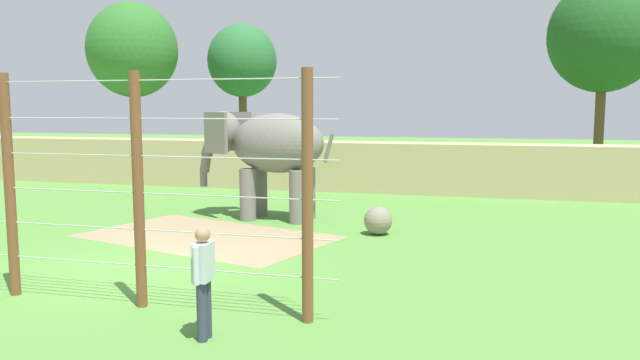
# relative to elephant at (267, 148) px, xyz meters

# --- Properties ---
(ground_plane) EXTENTS (120.00, 120.00, 0.00)m
(ground_plane) POSITION_rel_elephant_xyz_m (-0.57, -6.01, -2.17)
(ground_plane) COLOR #518938
(dirt_patch) EXTENTS (7.23, 5.49, 0.01)m
(dirt_patch) POSITION_rel_elephant_xyz_m (-0.67, -2.86, -2.17)
(dirt_patch) COLOR #937F5B
(dirt_patch) RESTS_ON ground
(embankment_wall) EXTENTS (36.00, 1.80, 1.99)m
(embankment_wall) POSITION_rel_elephant_xyz_m (-0.57, 7.13, -1.18)
(embankment_wall) COLOR tan
(embankment_wall) RESTS_ON ground
(elephant) EXTENTS (4.43, 1.88, 3.28)m
(elephant) POSITION_rel_elephant_xyz_m (0.00, 0.00, 0.00)
(elephant) COLOR slate
(elephant) RESTS_ON ground
(enrichment_ball) EXTENTS (0.76, 0.76, 0.76)m
(enrichment_ball) POSITION_rel_elephant_xyz_m (3.66, -1.46, -1.79)
(enrichment_ball) COLOR gray
(enrichment_ball) RESTS_ON ground
(cable_fence) EXTENTS (9.55, 0.18, 3.98)m
(cable_fence) POSITION_rel_elephant_xyz_m (-0.55, -8.40, -0.17)
(cable_fence) COLOR brown
(cable_fence) RESTS_ON ground
(zookeeper) EXTENTS (0.23, 0.58, 1.67)m
(zookeeper) POSITION_rel_elephant_xyz_m (2.45, -9.49, -1.25)
(zookeeper) COLOR #33384C
(zookeeper) RESTS_ON ground
(tree_far_left) EXTENTS (4.95, 4.95, 9.28)m
(tree_far_left) POSITION_rel_elephant_xyz_m (11.51, 13.34, 4.48)
(tree_far_left) COLOR brown
(tree_far_left) RESTS_ON ground
(tree_left_of_centre) EXTENTS (3.72, 3.72, 7.88)m
(tree_left_of_centre) POSITION_rel_elephant_xyz_m (-6.35, 13.73, 3.70)
(tree_left_of_centre) COLOR brown
(tree_left_of_centre) RESTS_ON ground
(tree_behind_wall) EXTENTS (4.35, 4.35, 8.47)m
(tree_behind_wall) POSITION_rel_elephant_xyz_m (-10.30, 9.40, 3.98)
(tree_behind_wall) COLOR brown
(tree_behind_wall) RESTS_ON ground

